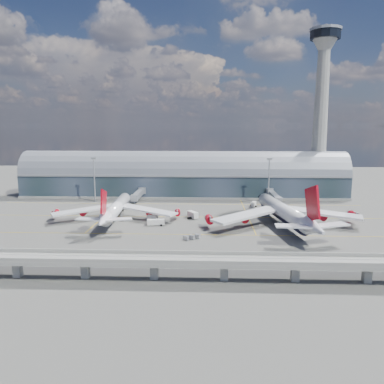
{
  "coord_description": "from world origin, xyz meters",
  "views": [
    {
      "loc": [
        14.95,
        -156.08,
        43.31
      ],
      "look_at": [
        8.23,
        10.0,
        14.0
      ],
      "focal_mm": 35.0,
      "sensor_mm": 36.0,
      "label": 1
    }
  ],
  "objects_px": {
    "airliner_left": "(116,209)",
    "airliner_right": "(285,213)",
    "service_truck_2": "(156,222)",
    "floodlight_mast_left": "(94,178)",
    "service_truck_5": "(193,215)",
    "service_truck_4": "(254,204)",
    "cargo_train_0": "(192,237)",
    "service_truck_1": "(152,218)",
    "service_truck_3": "(307,218)",
    "floodlight_mast_right": "(269,179)",
    "cargo_train_1": "(315,258)",
    "control_tower": "(321,113)"
  },
  "relations": [
    {
      "from": "airliner_left",
      "to": "airliner_right",
      "type": "distance_m",
      "value": 76.74
    },
    {
      "from": "airliner_right",
      "to": "service_truck_2",
      "type": "xyz_separation_m",
      "value": [
        -56.47,
        -1.06,
        -4.57
      ]
    },
    {
      "from": "floodlight_mast_left",
      "to": "service_truck_5",
      "type": "relative_size",
      "value": 3.74
    },
    {
      "from": "service_truck_4",
      "to": "cargo_train_0",
      "type": "relative_size",
      "value": 0.69
    },
    {
      "from": "service_truck_1",
      "to": "service_truck_3",
      "type": "distance_m",
      "value": 71.21
    },
    {
      "from": "service_truck_4",
      "to": "service_truck_2",
      "type": "bearing_deg",
      "value": -118.48
    },
    {
      "from": "cargo_train_0",
      "to": "service_truck_3",
      "type": "bearing_deg",
      "value": -32.34
    },
    {
      "from": "floodlight_mast_left",
      "to": "airliner_right",
      "type": "relative_size",
      "value": 0.35
    },
    {
      "from": "airliner_left",
      "to": "service_truck_4",
      "type": "bearing_deg",
      "value": 23.36
    },
    {
      "from": "service_truck_2",
      "to": "service_truck_3",
      "type": "xyz_separation_m",
      "value": [
        68.65,
        9.03,
        0.19
      ]
    },
    {
      "from": "service_truck_3",
      "to": "service_truck_4",
      "type": "height_order",
      "value": "service_truck_3"
    },
    {
      "from": "floodlight_mast_right",
      "to": "service_truck_3",
      "type": "xyz_separation_m",
      "value": [
        11.13,
        -42.53,
        -12.02
      ]
    },
    {
      "from": "floodlight_mast_left",
      "to": "cargo_train_1",
      "type": "relative_size",
      "value": 2.24
    },
    {
      "from": "cargo_train_0",
      "to": "service_truck_4",
      "type": "bearing_deg",
      "value": 1.61
    },
    {
      "from": "floodlight_mast_left",
      "to": "service_truck_2",
      "type": "xyz_separation_m",
      "value": [
        42.48,
        -51.55,
        -12.2
      ]
    },
    {
      "from": "airliner_left",
      "to": "service_truck_3",
      "type": "bearing_deg",
      "value": -2.43
    },
    {
      "from": "airliner_left",
      "to": "service_truck_2",
      "type": "relative_size",
      "value": 8.11
    },
    {
      "from": "floodlight_mast_left",
      "to": "cargo_train_0",
      "type": "bearing_deg",
      "value": -50.34
    },
    {
      "from": "service_truck_5",
      "to": "cargo_train_0",
      "type": "height_order",
      "value": "service_truck_5"
    },
    {
      "from": "floodlight_mast_right",
      "to": "service_truck_5",
      "type": "xyz_separation_m",
      "value": [
        -41.77,
        -37.41,
        -12.01
      ]
    },
    {
      "from": "service_truck_2",
      "to": "service_truck_5",
      "type": "bearing_deg",
      "value": -56.53
    },
    {
      "from": "service_truck_3",
      "to": "service_truck_5",
      "type": "distance_m",
      "value": 53.14
    },
    {
      "from": "service_truck_1",
      "to": "cargo_train_0",
      "type": "bearing_deg",
      "value": -131.89
    },
    {
      "from": "control_tower",
      "to": "floodlight_mast_left",
      "type": "bearing_deg",
      "value": -168.28
    },
    {
      "from": "airliner_right",
      "to": "cargo_train_0",
      "type": "relative_size",
      "value": 10.22
    },
    {
      "from": "floodlight_mast_left",
      "to": "service_truck_5",
      "type": "height_order",
      "value": "floodlight_mast_left"
    },
    {
      "from": "control_tower",
      "to": "floodlight_mast_left",
      "type": "height_order",
      "value": "control_tower"
    },
    {
      "from": "airliner_right",
      "to": "service_truck_5",
      "type": "relative_size",
      "value": 10.58
    },
    {
      "from": "floodlight_mast_left",
      "to": "service_truck_1",
      "type": "xyz_separation_m",
      "value": [
        39.94,
        -44.4,
        -12.19
      ]
    },
    {
      "from": "service_truck_3",
      "to": "cargo_train_0",
      "type": "distance_m",
      "value": 59.41
    },
    {
      "from": "floodlight_mast_right",
      "to": "service_truck_5",
      "type": "bearing_deg",
      "value": -138.15
    },
    {
      "from": "floodlight_mast_right",
      "to": "cargo_train_0",
      "type": "xyz_separation_m",
      "value": [
        -40.71,
        -71.53,
        -12.79
      ]
    },
    {
      "from": "service_truck_1",
      "to": "service_truck_5",
      "type": "height_order",
      "value": "service_truck_5"
    },
    {
      "from": "service_truck_2",
      "to": "control_tower",
      "type": "bearing_deg",
      "value": -57.77
    },
    {
      "from": "cargo_train_0",
      "to": "service_truck_1",
      "type": "bearing_deg",
      "value": 63.93
    },
    {
      "from": "service_truck_1",
      "to": "service_truck_5",
      "type": "xyz_separation_m",
      "value": [
        18.29,
        6.99,
        0.19
      ]
    },
    {
      "from": "control_tower",
      "to": "service_truck_5",
      "type": "xyz_separation_m",
      "value": [
        -76.77,
        -65.41,
        -50.01
      ]
    },
    {
      "from": "airliner_right",
      "to": "service_truck_1",
      "type": "xyz_separation_m",
      "value": [
        -59.01,
        6.09,
        -4.56
      ]
    },
    {
      "from": "airliner_right",
      "to": "service_truck_4",
      "type": "height_order",
      "value": "airliner_right"
    },
    {
      "from": "service_truck_2",
      "to": "service_truck_4",
      "type": "xyz_separation_m",
      "value": [
        48.07,
        41.86,
        -0.13
      ]
    },
    {
      "from": "service_truck_4",
      "to": "floodlight_mast_right",
      "type": "bearing_deg",
      "value": 66.2
    },
    {
      "from": "service_truck_5",
      "to": "floodlight_mast_left",
      "type": "bearing_deg",
      "value": 113.95
    },
    {
      "from": "service_truck_4",
      "to": "cargo_train_1",
      "type": "xyz_separation_m",
      "value": [
        9.71,
        -84.01,
        -0.31
      ]
    },
    {
      "from": "airliner_left",
      "to": "service_truck_2",
      "type": "distance_m",
      "value": 22.06
    },
    {
      "from": "control_tower",
      "to": "service_truck_2",
      "type": "distance_m",
      "value": 131.94
    },
    {
      "from": "cargo_train_1",
      "to": "airliner_right",
      "type": "bearing_deg",
      "value": 0.87
    },
    {
      "from": "service_truck_1",
      "to": "service_truck_3",
      "type": "relative_size",
      "value": 0.77
    },
    {
      "from": "floodlight_mast_left",
      "to": "floodlight_mast_right",
      "type": "distance_m",
      "value": 100.0
    },
    {
      "from": "floodlight_mast_right",
      "to": "cargo_train_1",
      "type": "height_order",
      "value": "floodlight_mast_right"
    },
    {
      "from": "floodlight_mast_left",
      "to": "service_truck_3",
      "type": "relative_size",
      "value": 3.76
    }
  ]
}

